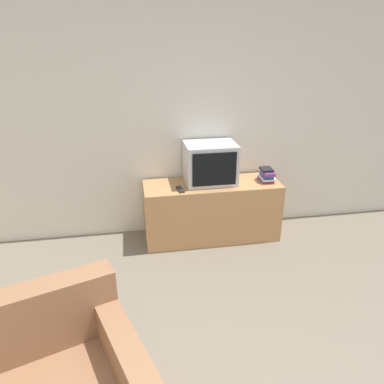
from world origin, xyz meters
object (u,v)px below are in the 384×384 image
(book_stack, at_px, (267,175))
(remote_on_stand, at_px, (180,189))
(television, at_px, (210,163))
(tv_stand, at_px, (211,210))

(book_stack, bearing_deg, remote_on_stand, -173.87)
(remote_on_stand, bearing_deg, television, 27.19)
(book_stack, xyz_separation_m, remote_on_stand, (-0.96, -0.10, -0.06))
(tv_stand, xyz_separation_m, remote_on_stand, (-0.36, -0.13, 0.33))
(television, distance_m, remote_on_stand, 0.44)
(television, xyz_separation_m, remote_on_stand, (-0.35, -0.18, -0.20))
(television, bearing_deg, book_stack, -7.09)
(tv_stand, relative_size, book_stack, 6.49)
(tv_stand, distance_m, book_stack, 0.71)
(tv_stand, distance_m, remote_on_stand, 0.51)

